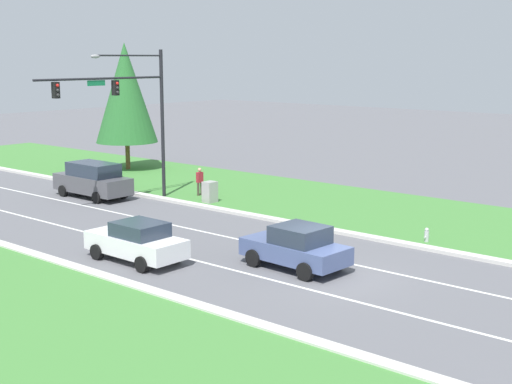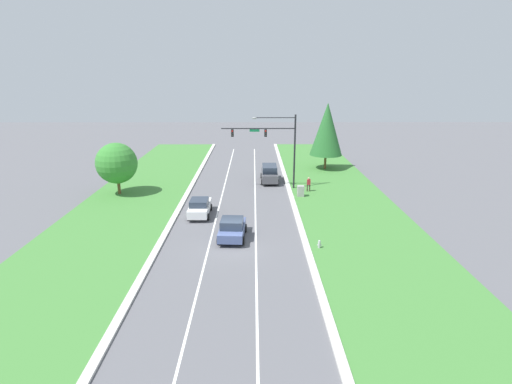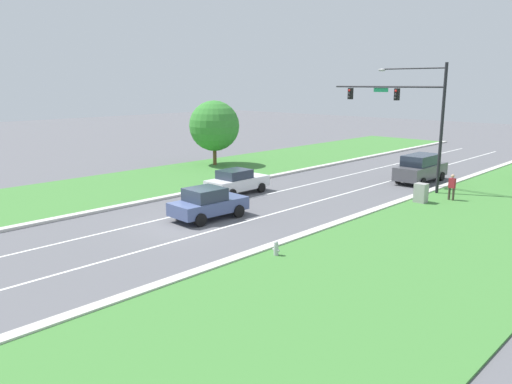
{
  "view_description": "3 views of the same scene",
  "coord_description": "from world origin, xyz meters",
  "px_view_note": "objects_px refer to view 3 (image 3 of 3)",
  "views": [
    {
      "loc": [
        -21.09,
        -14.39,
        7.95
      ],
      "look_at": [
        1.32,
        4.66,
        2.39
      ],
      "focal_mm": 50.0,
      "sensor_mm": 36.0,
      "label": 1
    },
    {
      "loc": [
        1.62,
        -28.2,
        12.74
      ],
      "look_at": [
        1.85,
        6.44,
        2.38
      ],
      "focal_mm": 28.0,
      "sensor_mm": 36.0,
      "label": 2
    },
    {
      "loc": [
        19.6,
        -15.57,
        7.11
      ],
      "look_at": [
        1.66,
        3.36,
        1.42
      ],
      "focal_mm": 35.0,
      "sensor_mm": 36.0,
      "label": 3
    }
  ],
  "objects_px": {
    "graphite_suv": "(421,168)",
    "slate_blue_sedan": "(208,203)",
    "oak_near_left_tree": "(214,126)",
    "utility_cabinet": "(421,194)",
    "pedestrian": "(452,186)",
    "fire_hydrant": "(276,249)",
    "traffic_signal_mast": "(409,107)",
    "white_sedan": "(237,182)"
  },
  "relations": [
    {
      "from": "traffic_signal_mast",
      "to": "oak_near_left_tree",
      "type": "height_order",
      "value": "traffic_signal_mast"
    },
    {
      "from": "traffic_signal_mast",
      "to": "fire_hydrant",
      "type": "bearing_deg",
      "value": -80.84
    },
    {
      "from": "oak_near_left_tree",
      "to": "utility_cabinet",
      "type": "bearing_deg",
      "value": -2.97
    },
    {
      "from": "traffic_signal_mast",
      "to": "fire_hydrant",
      "type": "height_order",
      "value": "traffic_signal_mast"
    },
    {
      "from": "white_sedan",
      "to": "oak_near_left_tree",
      "type": "relative_size",
      "value": 0.77
    },
    {
      "from": "fire_hydrant",
      "to": "graphite_suv",
      "type": "bearing_deg",
      "value": 98.75
    },
    {
      "from": "slate_blue_sedan",
      "to": "oak_near_left_tree",
      "type": "height_order",
      "value": "oak_near_left_tree"
    },
    {
      "from": "slate_blue_sedan",
      "to": "utility_cabinet",
      "type": "relative_size",
      "value": 3.44
    },
    {
      "from": "slate_blue_sedan",
      "to": "fire_hydrant",
      "type": "distance_m",
      "value": 6.98
    },
    {
      "from": "utility_cabinet",
      "to": "pedestrian",
      "type": "xyz_separation_m",
      "value": [
        1.09,
        1.86,
        0.32
      ]
    },
    {
      "from": "traffic_signal_mast",
      "to": "utility_cabinet",
      "type": "xyz_separation_m",
      "value": [
        2.73,
        -3.25,
        -4.96
      ]
    },
    {
      "from": "utility_cabinet",
      "to": "traffic_signal_mast",
      "type": "bearing_deg",
      "value": 129.98
    },
    {
      "from": "traffic_signal_mast",
      "to": "oak_near_left_tree",
      "type": "distance_m",
      "value": 17.21
    },
    {
      "from": "pedestrian",
      "to": "fire_hydrant",
      "type": "xyz_separation_m",
      "value": [
        -1.18,
        -15.0,
        -0.59
      ]
    },
    {
      "from": "slate_blue_sedan",
      "to": "pedestrian",
      "type": "height_order",
      "value": "slate_blue_sedan"
    },
    {
      "from": "graphite_suv",
      "to": "pedestrian",
      "type": "relative_size",
      "value": 3.02
    },
    {
      "from": "fire_hydrant",
      "to": "oak_near_left_tree",
      "type": "distance_m",
      "value": 24.37
    },
    {
      "from": "pedestrian",
      "to": "fire_hydrant",
      "type": "bearing_deg",
      "value": 88.23
    },
    {
      "from": "white_sedan",
      "to": "fire_hydrant",
      "type": "xyz_separation_m",
      "value": [
        9.95,
        -7.45,
        -0.47
      ]
    },
    {
      "from": "pedestrian",
      "to": "utility_cabinet",
      "type": "bearing_deg",
      "value": 62.36
    },
    {
      "from": "slate_blue_sedan",
      "to": "fire_hydrant",
      "type": "height_order",
      "value": "slate_blue_sedan"
    },
    {
      "from": "fire_hydrant",
      "to": "oak_near_left_tree",
      "type": "bearing_deg",
      "value": 144.13
    },
    {
      "from": "traffic_signal_mast",
      "to": "graphite_suv",
      "type": "height_order",
      "value": "traffic_signal_mast"
    },
    {
      "from": "white_sedan",
      "to": "graphite_suv",
      "type": "height_order",
      "value": "graphite_suv"
    },
    {
      "from": "oak_near_left_tree",
      "to": "white_sedan",
      "type": "bearing_deg",
      "value": -34.86
    },
    {
      "from": "white_sedan",
      "to": "utility_cabinet",
      "type": "relative_size",
      "value": 3.54
    },
    {
      "from": "graphite_suv",
      "to": "slate_blue_sedan",
      "type": "bearing_deg",
      "value": -102.04
    },
    {
      "from": "slate_blue_sedan",
      "to": "pedestrian",
      "type": "distance_m",
      "value": 15.13
    },
    {
      "from": "white_sedan",
      "to": "pedestrian",
      "type": "relative_size",
      "value": 2.6
    },
    {
      "from": "slate_blue_sedan",
      "to": "pedestrian",
      "type": "relative_size",
      "value": 2.52
    },
    {
      "from": "traffic_signal_mast",
      "to": "oak_near_left_tree",
      "type": "bearing_deg",
      "value": -172.49
    },
    {
      "from": "utility_cabinet",
      "to": "oak_near_left_tree",
      "type": "xyz_separation_m",
      "value": [
        -19.67,
        1.02,
        2.87
      ]
    },
    {
      "from": "traffic_signal_mast",
      "to": "utility_cabinet",
      "type": "height_order",
      "value": "traffic_signal_mast"
    },
    {
      "from": "white_sedan",
      "to": "graphite_suv",
      "type": "distance_m",
      "value": 13.91
    },
    {
      "from": "pedestrian",
      "to": "oak_near_left_tree",
      "type": "height_order",
      "value": "oak_near_left_tree"
    },
    {
      "from": "pedestrian",
      "to": "oak_near_left_tree",
      "type": "xyz_separation_m",
      "value": [
        -20.76,
        -0.84,
        2.55
      ]
    },
    {
      "from": "pedestrian",
      "to": "fire_hydrant",
      "type": "height_order",
      "value": "pedestrian"
    },
    {
      "from": "traffic_signal_mast",
      "to": "fire_hydrant",
      "type": "relative_size",
      "value": 11.99
    },
    {
      "from": "slate_blue_sedan",
      "to": "utility_cabinet",
      "type": "distance_m",
      "value": 12.97
    },
    {
      "from": "pedestrian",
      "to": "traffic_signal_mast",
      "type": "bearing_deg",
      "value": -17.28
    },
    {
      "from": "white_sedan",
      "to": "utility_cabinet",
      "type": "xyz_separation_m",
      "value": [
        10.04,
        5.69,
        -0.19
      ]
    },
    {
      "from": "fire_hydrant",
      "to": "oak_near_left_tree",
      "type": "height_order",
      "value": "oak_near_left_tree"
    }
  ]
}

